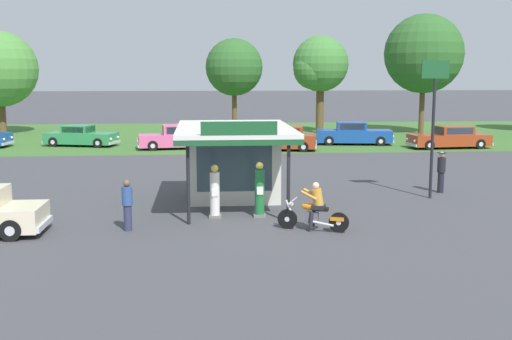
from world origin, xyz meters
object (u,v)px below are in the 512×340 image
(gas_pump_nearside, at_px, (215,194))
(parked_car_back_row_far_right, at_px, (353,134))
(parked_car_back_row_centre_right, at_px, (180,138))
(roadside_pole_sign, at_px, (434,107))
(gas_pump_offside, at_px, (260,192))
(motorcycle_with_rider, at_px, (314,211))
(parked_car_second_row_spare, at_px, (450,138))
(parked_car_back_row_right, at_px, (81,137))
(parked_car_back_row_far_left, at_px, (281,139))
(bystander_strolling_foreground, at_px, (127,204))
(bystander_leaning_by_kiosk, at_px, (441,171))
(bystander_admiring_sedan, at_px, (226,146))

(gas_pump_nearside, distance_m, parked_car_back_row_far_right, 23.91)
(parked_car_back_row_centre_right, distance_m, roadside_pole_sign, 20.69)
(gas_pump_nearside, xyz_separation_m, gas_pump_offside, (1.56, 0.00, 0.03))
(motorcycle_with_rider, height_order, parked_car_second_row_spare, motorcycle_with_rider)
(parked_car_back_row_centre_right, bearing_deg, motorcycle_with_rider, -77.37)
(gas_pump_offside, bearing_deg, parked_car_back_row_right, 114.74)
(parked_car_back_row_far_right, bearing_deg, gas_pump_nearside, -115.07)
(motorcycle_with_rider, relative_size, roadside_pole_sign, 0.40)
(parked_car_back_row_far_left, relative_size, bystander_strolling_foreground, 3.09)
(parked_car_back_row_far_left, distance_m, bystander_leaning_by_kiosk, 15.87)
(parked_car_second_row_spare, height_order, bystander_leaning_by_kiosk, bystander_leaning_by_kiosk)
(parked_car_back_row_far_left, xyz_separation_m, bystander_leaning_by_kiosk, (4.92, -15.08, 0.21))
(motorcycle_with_rider, bearing_deg, bystander_admiring_sedan, 98.24)
(bystander_leaning_by_kiosk, distance_m, bystander_admiring_sedan, 13.02)
(gas_pump_nearside, bearing_deg, parked_car_back_row_right, 111.35)
(motorcycle_with_rider, bearing_deg, parked_car_second_row_spare, 58.55)
(bystander_strolling_foreground, bearing_deg, gas_pump_nearside, 29.45)
(bystander_leaning_by_kiosk, bearing_deg, roadside_pole_sign, -127.69)
(motorcycle_with_rider, bearing_deg, parked_car_back_row_far_left, 85.83)
(parked_car_back_row_right, xyz_separation_m, parked_car_back_row_centre_right, (6.87, -2.15, 0.07))
(parked_car_back_row_centre_right, bearing_deg, roadside_pole_sign, -58.84)
(parked_car_second_row_spare, height_order, roadside_pole_sign, roadside_pole_sign)
(gas_pump_nearside, height_order, parked_car_back_row_far_right, gas_pump_nearside)
(parked_car_second_row_spare, xyz_separation_m, bystander_strolling_foreground, (-18.89, -20.65, 0.20))
(parked_car_back_row_far_right, xyz_separation_m, roadside_pole_sign, (-1.41, -18.95, 2.97))
(gas_pump_offside, relative_size, parked_car_second_row_spare, 0.35)
(gas_pump_nearside, relative_size, parked_car_back_row_far_left, 0.37)
(parked_car_back_row_centre_right, height_order, bystander_strolling_foreground, bystander_strolling_foreground)
(gas_pump_offside, height_order, bystander_leaning_by_kiosk, gas_pump_offside)
(gas_pump_offside, bearing_deg, bystander_leaning_by_kiosk, 25.44)
(gas_pump_offside, relative_size, bystander_strolling_foreground, 1.17)
(gas_pump_nearside, bearing_deg, parked_car_back_row_far_left, 76.15)
(parked_car_back_row_far_left, bearing_deg, parked_car_back_row_centre_right, 168.47)
(gas_pump_nearside, distance_m, parked_car_back_row_centre_right, 20.31)
(gas_pump_nearside, relative_size, parked_car_second_row_spare, 0.34)
(gas_pump_offside, distance_m, parked_car_back_row_centre_right, 20.52)
(parked_car_back_row_right, height_order, parked_car_back_row_far_right, parked_car_back_row_far_right)
(roadside_pole_sign, bearing_deg, motorcycle_with_rider, -139.38)
(bystander_leaning_by_kiosk, bearing_deg, parked_car_back_row_far_right, 88.21)
(parked_car_back_row_right, bearing_deg, bystander_strolling_foreground, -76.11)
(parked_car_back_row_far_right, xyz_separation_m, bystander_leaning_by_kiosk, (-0.56, -17.85, 0.22))
(parked_car_back_row_right, xyz_separation_m, bystander_strolling_foreground, (5.93, -23.97, 0.23))
(parked_car_second_row_spare, relative_size, parked_car_back_row_far_right, 1.00)
(gas_pump_nearside, height_order, bystander_leaning_by_kiosk, gas_pump_nearside)
(bystander_leaning_by_kiosk, distance_m, roadside_pole_sign, 3.09)
(parked_car_back_row_far_right, bearing_deg, motorcycle_with_rider, -106.43)
(parked_car_back_row_far_left, bearing_deg, motorcycle_with_rider, -94.17)
(bystander_leaning_by_kiosk, bearing_deg, parked_car_back_row_right, 134.62)
(parked_car_second_row_spare, bearing_deg, gas_pump_offside, -127.26)
(bystander_strolling_foreground, bearing_deg, parked_car_second_row_spare, 47.56)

